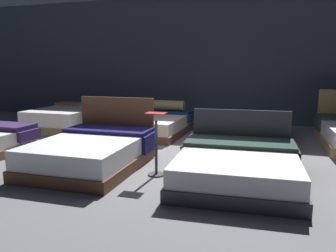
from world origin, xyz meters
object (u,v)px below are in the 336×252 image
at_px(bed_2, 237,166).
at_px(bed_6, 250,132).
at_px(price_sign, 156,152).
at_px(bed_4, 68,118).
at_px(bed_1, 92,151).
at_px(bed_5, 155,124).

height_order(bed_2, bed_6, bed_2).
bearing_deg(bed_6, price_sign, -112.28).
xyz_separation_m(bed_4, price_sign, (3.39, -2.85, 0.08)).
bearing_deg(bed_1, bed_4, 128.81).
bearing_deg(bed_5, bed_4, -178.54).
xyz_separation_m(bed_2, bed_5, (-2.20, 2.79, 0.02)).
height_order(bed_4, bed_6, bed_4).
xyz_separation_m(bed_2, bed_4, (-4.53, 2.77, 0.04)).
bearing_deg(bed_6, bed_4, 178.66).
relative_size(bed_1, bed_2, 1.00).
bearing_deg(bed_5, bed_1, -89.49).
bearing_deg(price_sign, bed_6, 67.85).
height_order(bed_6, price_sign, price_sign).
relative_size(bed_1, bed_4, 1.04).
height_order(bed_5, price_sign, price_sign).
bearing_deg(bed_1, bed_5, 88.45).
distance_m(bed_1, price_sign, 1.09).
relative_size(bed_4, price_sign, 2.14).
bearing_deg(bed_4, bed_1, -50.66).
bearing_deg(bed_4, bed_5, -0.07).
distance_m(bed_2, bed_4, 5.31).
xyz_separation_m(bed_1, price_sign, (1.09, -0.09, 0.10)).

